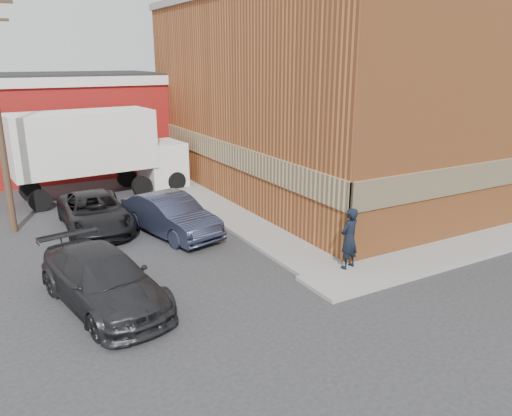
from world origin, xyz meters
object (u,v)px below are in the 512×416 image
brick_building (346,94)px  man (349,238)px  box_truck (100,147)px  suv_b (103,280)px  sedan (171,215)px  suv_a (95,212)px  warehouse (20,124)px

brick_building → man: size_ratio=9.38×
box_truck → suv_b: bearing=-107.7°
box_truck → man: bearing=-75.3°
man → sedan: bearing=-73.0°
suv_b → suv_a: bearing=68.9°
warehouse → sedan: 14.91m
suv_a → suv_b: suv_b is taller
warehouse → suv_b: warehouse is taller
brick_building → sedan: brick_building is taller
warehouse → man: (7.30, -20.25, -1.72)m
brick_building → man: (-7.20, -9.25, -3.59)m
warehouse → sedan: bearing=-75.6°
suv_a → box_truck: bearing=75.7°
warehouse → box_truck: warehouse is taller
sedan → box_truck: (-0.87, 6.97, 1.59)m
man → sedan: size_ratio=0.42×
warehouse → sedan: size_ratio=3.51×
sedan → man: bearing=-72.2°
brick_building → warehouse: brick_building is taller
man → suv_b: (-7.18, 1.47, -0.35)m
man → suv_b: size_ratio=0.38×
man → suv_b: bearing=-26.0°
sedan → suv_b: (-3.55, -4.47, -0.02)m
man → brick_building: bearing=-142.3°
suv_a → sedan: bearing=-38.4°
warehouse → man: bearing=-70.2°
box_truck → warehouse: bearing=106.3°
sedan → brick_building: bearing=3.4°
suv_b → box_truck: size_ratio=0.61×
warehouse → sedan: warehouse is taller
sedan → suv_b: size_ratio=0.91×
sedan → suv_a: (-2.35, 2.02, -0.06)m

